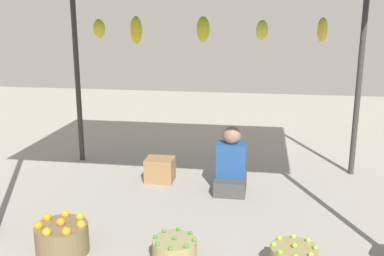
{
  "coord_description": "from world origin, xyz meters",
  "views": [
    {
      "loc": [
        0.67,
        -4.76,
        2.04
      ],
      "look_at": [
        0.0,
        -0.54,
        0.95
      ],
      "focal_mm": 42.41,
      "sensor_mm": 36.0,
      "label": 1
    }
  ],
  "objects_px": {
    "vendor_person": "(231,167)",
    "basket_green_chilies": "(175,250)",
    "basket_oranges": "(62,238)",
    "wooden_crate_near_vendor": "(160,170)"
  },
  "relations": [
    {
      "from": "basket_green_chilies",
      "to": "wooden_crate_near_vendor",
      "type": "distance_m",
      "value": 1.92
    },
    {
      "from": "basket_oranges",
      "to": "wooden_crate_near_vendor",
      "type": "relative_size",
      "value": 1.33
    },
    {
      "from": "vendor_person",
      "to": "basket_oranges",
      "type": "xyz_separation_m",
      "value": [
        -1.35,
        -1.64,
        -0.16
      ]
    },
    {
      "from": "basket_oranges",
      "to": "wooden_crate_near_vendor",
      "type": "bearing_deg",
      "value": 76.11
    },
    {
      "from": "basket_oranges",
      "to": "wooden_crate_near_vendor",
      "type": "distance_m",
      "value": 1.89
    },
    {
      "from": "vendor_person",
      "to": "wooden_crate_near_vendor",
      "type": "height_order",
      "value": "vendor_person"
    },
    {
      "from": "vendor_person",
      "to": "basket_green_chilies",
      "type": "height_order",
      "value": "vendor_person"
    },
    {
      "from": "basket_oranges",
      "to": "wooden_crate_near_vendor",
      "type": "xyz_separation_m",
      "value": [
        0.45,
        1.84,
        0.01
      ]
    },
    {
      "from": "basket_green_chilies",
      "to": "wooden_crate_near_vendor",
      "type": "height_order",
      "value": "wooden_crate_near_vendor"
    },
    {
      "from": "basket_green_chilies",
      "to": "basket_oranges",
      "type": "bearing_deg",
      "value": 179.9
    }
  ]
}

